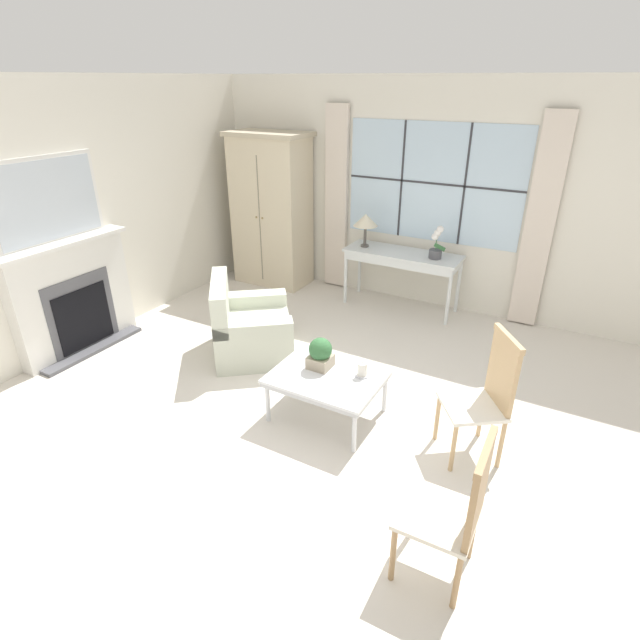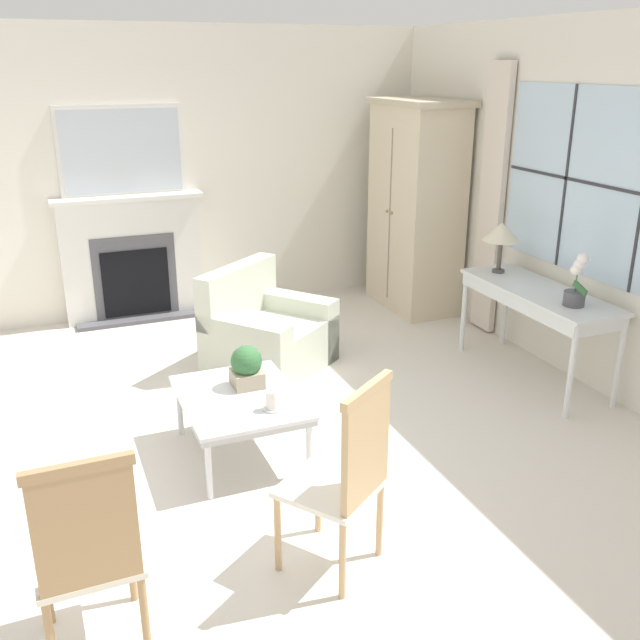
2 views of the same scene
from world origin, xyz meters
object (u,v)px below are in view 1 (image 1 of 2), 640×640
object	(u,v)px
armchair_upholstered	(249,330)
side_chair_wooden	(487,391)
console_table	(403,259)
table_lamp	(366,221)
pillar_candle	(362,370)
potted_orchid	(436,245)
armoire	(271,211)
accent_chair_wooden	(458,506)
fireplace	(71,289)
coffee_table	(327,379)
potted_plant_small	(320,353)

from	to	relation	value
armchair_upholstered	side_chair_wooden	world-z (taller)	side_chair_wooden
console_table	table_lamp	size ratio (longest dim) A/B	3.41
console_table	pillar_candle	size ratio (longest dim) A/B	10.42
potted_orchid	pillar_candle	size ratio (longest dim) A/B	2.89
armoire	accent_chair_wooden	bearing A→B (deg)	-44.23
potted_orchid	armchair_upholstered	bearing A→B (deg)	-126.24
armoire	side_chair_wooden	xyz separation A→B (m)	(3.58, -2.36, -0.47)
console_table	accent_chair_wooden	xyz separation A→B (m)	(1.71, -3.61, -0.11)
fireplace	accent_chair_wooden	size ratio (longest dim) A/B	2.03
fireplace	potted_orchid	size ratio (longest dim) A/B	5.09
fireplace	side_chair_wooden	bearing A→B (deg)	5.40
fireplace	side_chair_wooden	world-z (taller)	fireplace
side_chair_wooden	coffee_table	distance (m)	1.33
table_lamp	potted_plant_small	bearing A→B (deg)	-73.98
console_table	side_chair_wooden	size ratio (longest dim) A/B	1.38
table_lamp	armchair_upholstered	size ratio (longest dim) A/B	0.35
coffee_table	side_chair_wooden	bearing A→B (deg)	7.81
pillar_candle	fireplace	bearing A→B (deg)	-173.73
console_table	pillar_candle	xyz separation A→B (m)	(0.57, -2.43, -0.18)
accent_chair_wooden	armoire	bearing A→B (deg)	135.77
potted_orchid	potted_plant_small	world-z (taller)	potted_orchid
fireplace	pillar_candle	distance (m)	3.30
side_chair_wooden	console_table	bearing A→B (deg)	123.88
console_table	coffee_table	bearing A→B (deg)	-83.41
side_chair_wooden	accent_chair_wooden	bearing A→B (deg)	-84.99
fireplace	pillar_candle	xyz separation A→B (m)	(3.28, 0.36, -0.22)
console_table	potted_plant_small	xyz separation A→B (m)	(0.18, -2.47, -0.10)
fireplace	armchair_upholstered	bearing A→B (deg)	25.83
table_lamp	armchair_upholstered	distance (m)	2.16
table_lamp	side_chair_wooden	xyz separation A→B (m)	(2.12, -2.36, -0.51)
potted_orchid	armchair_upholstered	world-z (taller)	potted_orchid
console_table	table_lamp	distance (m)	0.68
armoire	pillar_candle	distance (m)	3.55
potted_orchid	pillar_candle	world-z (taller)	potted_orchid
fireplace	potted_orchid	distance (m)	4.18
armchair_upholstered	potted_plant_small	bearing A→B (deg)	-23.63
console_table	pillar_candle	bearing A→B (deg)	-76.86
console_table	armoire	bearing A→B (deg)	-179.42
potted_orchid	armoire	bearing A→B (deg)	179.92
console_table	accent_chair_wooden	bearing A→B (deg)	-64.71
armoire	armchair_upholstered	size ratio (longest dim) A/B	1.71
potted_plant_small	armoire	bearing A→B (deg)	131.40
potted_orchid	pillar_candle	bearing A→B (deg)	-86.59
potted_orchid	coffee_table	distance (m)	2.60
accent_chair_wooden	potted_plant_small	size ratio (longest dim) A/B	3.62
pillar_candle	armchair_upholstered	bearing A→B (deg)	163.29
armchair_upholstered	coffee_table	size ratio (longest dim) A/B	1.31
potted_plant_small	accent_chair_wooden	bearing A→B (deg)	-36.72
coffee_table	potted_plant_small	bearing A→B (deg)	143.23
table_lamp	accent_chair_wooden	distance (m)	4.26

